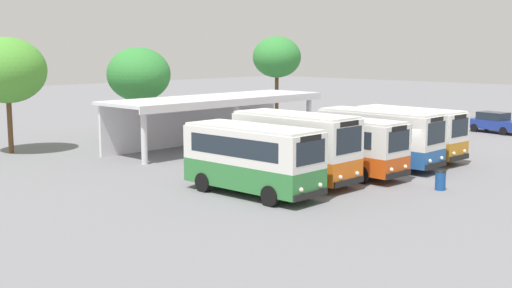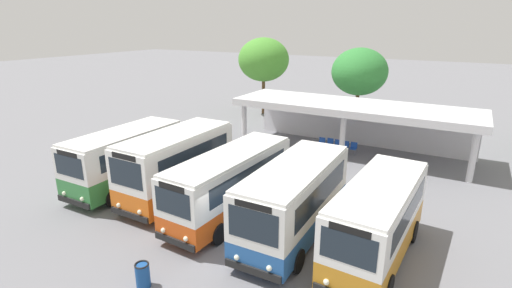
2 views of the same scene
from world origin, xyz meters
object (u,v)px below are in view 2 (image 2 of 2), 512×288
(waiting_chair_fourth_seat, at_px, (345,146))
(city_bus_fourth_amber, at_px, (294,198))
(waiting_chair_second_from_end, at_px, (330,143))
(waiting_chair_middle_seat, at_px, (337,145))
(city_bus_fifth_blue, at_px, (377,218))
(litter_bin_apron, at_px, (143,275))
(waiting_chair_end_by_column, at_px, (322,142))
(waiting_chair_fifth_seat, at_px, (353,147))
(city_bus_middle_cream, at_px, (231,181))
(city_bus_second_in_row, at_px, (177,163))
(city_bus_nearest_orange, at_px, (126,157))

(waiting_chair_fourth_seat, bearing_deg, city_bus_fourth_amber, -83.58)
(waiting_chair_second_from_end, height_order, waiting_chair_middle_seat, same)
(city_bus_fourth_amber, relative_size, city_bus_fifth_blue, 1.05)
(city_bus_fifth_blue, bearing_deg, litter_bin_apron, -139.31)
(city_bus_fourth_amber, xyz_separation_m, waiting_chair_second_from_end, (-2.44, 11.64, -1.24))
(waiting_chair_middle_seat, height_order, litter_bin_apron, litter_bin_apron)
(waiting_chair_end_by_column, height_order, waiting_chair_middle_seat, same)
(city_bus_fourth_amber, relative_size, waiting_chair_end_by_column, 8.28)
(city_bus_fifth_blue, xyz_separation_m, waiting_chair_fifth_seat, (-4.04, 11.47, -1.18))
(city_bus_middle_cream, bearing_deg, waiting_chair_fifth_seat, 77.04)
(city_bus_middle_cream, distance_m, city_bus_fifth_blue, 6.62)
(city_bus_middle_cream, height_order, waiting_chair_middle_seat, city_bus_middle_cream)
(waiting_chair_fifth_seat, bearing_deg, city_bus_second_in_row, -118.09)
(waiting_chair_end_by_column, height_order, waiting_chair_fifth_seat, same)
(city_bus_fourth_amber, bearing_deg, city_bus_second_in_row, 175.68)
(city_bus_fifth_blue, bearing_deg, waiting_chair_fifth_seat, 109.40)
(city_bus_second_in_row, relative_size, waiting_chair_fifth_seat, 7.68)
(waiting_chair_end_by_column, xyz_separation_m, waiting_chair_fourth_seat, (1.70, 0.02, 0.00))
(city_bus_fifth_blue, bearing_deg, city_bus_nearest_orange, 179.29)
(city_bus_fourth_amber, xyz_separation_m, waiting_chair_end_by_column, (-3.00, 11.53, -1.24))
(city_bus_second_in_row, xyz_separation_m, waiting_chair_end_by_column, (3.62, 11.03, -1.37))
(city_bus_fourth_amber, height_order, waiting_chair_middle_seat, city_bus_fourth_amber)
(city_bus_middle_cream, height_order, waiting_chair_fourth_seat, city_bus_middle_cream)
(city_bus_middle_cream, bearing_deg, city_bus_nearest_orange, -179.08)
(city_bus_fifth_blue, xyz_separation_m, waiting_chair_middle_seat, (-5.18, 11.51, -1.18))
(city_bus_second_in_row, xyz_separation_m, waiting_chair_fifth_seat, (5.89, 11.03, -1.37))
(waiting_chair_middle_seat, bearing_deg, waiting_chair_end_by_column, -177.99)
(waiting_chair_second_from_end, bearing_deg, waiting_chair_end_by_column, -169.19)
(city_bus_fourth_amber, distance_m, litter_bin_apron, 6.41)
(city_bus_nearest_orange, xyz_separation_m, waiting_chair_fourth_seat, (8.63, 11.33, -1.22))
(city_bus_second_in_row, bearing_deg, city_bus_fourth_amber, -4.32)
(waiting_chair_second_from_end, height_order, waiting_chair_fourth_seat, same)
(waiting_chair_fifth_seat, bearing_deg, city_bus_nearest_orange, -129.11)
(waiting_chair_middle_seat, bearing_deg, waiting_chair_fifth_seat, -1.99)
(waiting_chair_second_from_end, height_order, litter_bin_apron, litter_bin_apron)
(litter_bin_apron, bearing_deg, city_bus_nearest_orange, 140.28)
(city_bus_fourth_amber, distance_m, waiting_chair_middle_seat, 11.78)
(city_bus_fifth_blue, distance_m, waiting_chair_middle_seat, 12.68)
(waiting_chair_second_from_end, distance_m, waiting_chair_middle_seat, 0.57)
(city_bus_nearest_orange, height_order, city_bus_middle_cream, city_bus_nearest_orange)
(city_bus_fourth_amber, relative_size, waiting_chair_fourth_seat, 8.28)
(waiting_chair_fourth_seat, bearing_deg, city_bus_nearest_orange, -127.29)
(city_bus_nearest_orange, height_order, waiting_chair_middle_seat, city_bus_nearest_orange)
(litter_bin_apron, bearing_deg, waiting_chair_fifth_seat, 82.07)
(city_bus_nearest_orange, bearing_deg, city_bus_fourth_amber, -1.25)
(city_bus_fifth_blue, xyz_separation_m, waiting_chair_second_from_end, (-5.74, 11.58, -1.18))
(city_bus_second_in_row, relative_size, city_bus_fifth_blue, 0.97)
(waiting_chair_middle_seat, bearing_deg, city_bus_fifth_blue, -65.80)
(city_bus_fourth_amber, xyz_separation_m, waiting_chair_middle_seat, (-1.87, 11.57, -1.24))
(waiting_chair_middle_seat, xyz_separation_m, waiting_chair_fifth_seat, (1.14, -0.04, 0.00))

